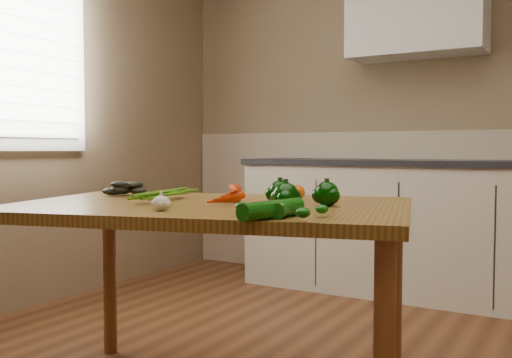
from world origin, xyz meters
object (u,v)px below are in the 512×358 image
Objects in this scene: garlic_bulb at (161,203)px; tomato_b at (297,192)px; tomato_a at (283,192)px; zucchini_b at (271,210)px; pepper_b at (327,194)px; pepper_c at (286,196)px; zucchini_a at (288,208)px; carrot_bunch at (208,192)px; table at (210,226)px; pepper_a at (280,193)px; leafy_greens at (129,184)px; tomato_c at (326,194)px.

tomato_b is (0.20, 0.59, 0.00)m from garlic_bulb.
zucchini_b is at bearing -66.18° from tomato_a.
pepper_b is 0.27m from tomato_b.
pepper_c reaches higher than garlic_bulb.
carrot_bunch is at bearing 151.97° from zucchini_a.
garlic_bulb is 0.63m from tomato_b.
tomato_b is (0.21, 0.30, 0.11)m from table.
garlic_bulb is 0.69× the size of pepper_a.
garlic_bulb is 0.25× the size of zucchini_b.
pepper_b is 0.96× the size of pepper_c.
zucchini_a is at bearing -42.77° from carrot_bunch.
carrot_bunch is at bearing -9.33° from leafy_greens.
pepper_b is at bearing -66.14° from tomato_c.
pepper_b is 0.36× the size of zucchini_b.
tomato_c is (0.11, 0.17, -0.01)m from pepper_a.
pepper_b is at bearing 68.32° from pepper_c.
tomato_c is at bearing -15.61° from tomato_b.
zucchini_a is at bearing -66.71° from tomato_b.
pepper_a is 1.00× the size of pepper_b.
tomato_b is at bearing 13.96° from leafy_greens.
pepper_a is (0.25, 0.09, 0.13)m from table.
zucchini_b is (0.00, -0.41, -0.02)m from pepper_b.
garlic_bulb is 0.65m from tomato_c.
pepper_a reaches higher than zucchini_b.
garlic_bulb is at bearing -134.51° from pepper_b.
garlic_bulb is at bearing -121.00° from pepper_a.
zucchini_a is at bearing -19.13° from leafy_greens.
pepper_a is at bearing -4.72° from carrot_bunch.
carrot_bunch is at bearing -169.98° from pepper_a.
zucchini_b is at bearing -50.10° from table.
tomato_c is (0.86, 0.14, -0.02)m from leafy_greens.
garlic_bulb is (0.05, -0.34, -0.01)m from carrot_bunch.
pepper_a is at bearing 123.97° from pepper_c.
zucchini_b is (0.18, -0.39, -0.02)m from pepper_a.
zucchini_b is at bearing -0.29° from garlic_bulb.
pepper_b is 1.35× the size of tomato_b.
pepper_a is (0.75, -0.03, -0.01)m from leafy_greens.
table is 18.27× the size of pepper_c.
tomato_b is at bearing 113.29° from zucchini_a.
garlic_bulb reaches higher than table.
tomato_a is 0.38× the size of zucchini_a.
pepper_c is at bearing -56.03° from pepper_a.
pepper_b is (0.42, 0.11, 0.13)m from table.
table is 0.32m from garlic_bulb.
table is 25.70× the size of tomato_b.
tomato_b is 0.63m from zucchini_b.
garlic_bulb is 0.84× the size of tomato_c.
pepper_c reaches higher than tomato_c.
zucchini_b reaches higher than table.
pepper_c is at bearing -60.52° from tomato_a.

